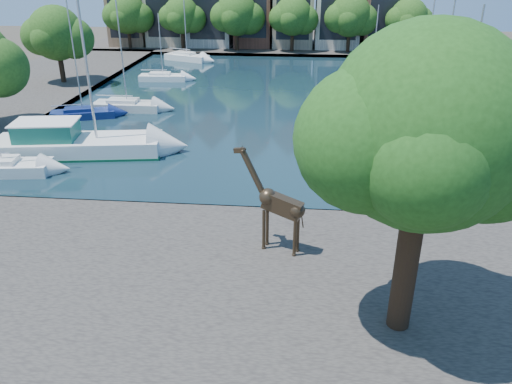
{
  "coord_description": "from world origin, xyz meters",
  "views": [
    {
      "loc": [
        3.74,
        -23.76,
        12.46
      ],
      "look_at": [
        1.7,
        -2.0,
        2.28
      ],
      "focal_mm": 35.0,
      "sensor_mm": 36.0,
      "label": 1
    }
  ],
  "objects_px": {
    "giraffe_statue": "(277,204)",
    "sailboat_left_a": "(3,165)",
    "plane_tree": "(430,135)",
    "motorsailer": "(72,141)",
    "sailboat_right_a": "(458,150)"
  },
  "relations": [
    {
      "from": "motorsailer",
      "to": "sailboat_left_a",
      "type": "xyz_separation_m",
      "value": [
        -2.92,
        -3.81,
        -0.34
      ]
    },
    {
      "from": "plane_tree",
      "to": "sailboat_right_a",
      "type": "bearing_deg",
      "value": 69.56
    },
    {
      "from": "motorsailer",
      "to": "sailboat_right_a",
      "type": "relative_size",
      "value": 1.22
    },
    {
      "from": "motorsailer",
      "to": "sailboat_left_a",
      "type": "bearing_deg",
      "value": -127.5
    },
    {
      "from": "plane_tree",
      "to": "sailboat_right_a",
      "type": "relative_size",
      "value": 1.07
    },
    {
      "from": "plane_tree",
      "to": "sailboat_left_a",
      "type": "height_order",
      "value": "sailboat_left_a"
    },
    {
      "from": "giraffe_statue",
      "to": "sailboat_left_a",
      "type": "distance_m",
      "value": 19.74
    },
    {
      "from": "plane_tree",
      "to": "giraffe_statue",
      "type": "xyz_separation_m",
      "value": [
        -4.79,
        4.79,
        -4.88
      ]
    },
    {
      "from": "sailboat_right_a",
      "to": "motorsailer",
      "type": "bearing_deg",
      "value": -176.09
    },
    {
      "from": "sailboat_left_a",
      "to": "sailboat_right_a",
      "type": "distance_m",
      "value": 30.09
    },
    {
      "from": "plane_tree",
      "to": "giraffe_statue",
      "type": "bearing_deg",
      "value": 135.0
    },
    {
      "from": "motorsailer",
      "to": "sailboat_right_a",
      "type": "distance_m",
      "value": 26.71
    },
    {
      "from": "giraffe_statue",
      "to": "motorsailer",
      "type": "xyz_separation_m",
      "value": [
        -14.9,
        12.03,
        -1.78
      ]
    },
    {
      "from": "plane_tree",
      "to": "motorsailer",
      "type": "xyz_separation_m",
      "value": [
        -19.69,
        16.81,
        -6.66
      ]
    },
    {
      "from": "plane_tree",
      "to": "motorsailer",
      "type": "distance_m",
      "value": 26.74
    }
  ]
}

